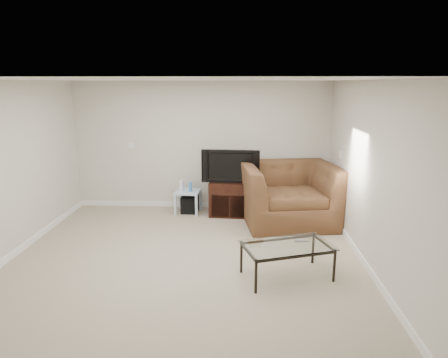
{
  "coord_description": "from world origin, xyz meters",
  "views": [
    {
      "loc": [
        0.79,
        -5.24,
        2.46
      ],
      "look_at": [
        0.5,
        1.2,
        0.9
      ],
      "focal_mm": 32.0,
      "sensor_mm": 36.0,
      "label": 1
    }
  ],
  "objects_px": {
    "recliner": "(289,184)",
    "television": "(231,165)",
    "subwoofer": "(190,204)",
    "side_table": "(188,202)",
    "coffee_table": "(287,261)",
    "tv_stand": "(231,198)"
  },
  "relations": [
    {
      "from": "tv_stand",
      "to": "coffee_table",
      "type": "height_order",
      "value": "tv_stand"
    },
    {
      "from": "television",
      "to": "recliner",
      "type": "height_order",
      "value": "recliner"
    },
    {
      "from": "subwoofer",
      "to": "recliner",
      "type": "height_order",
      "value": "recliner"
    },
    {
      "from": "tv_stand",
      "to": "side_table",
      "type": "xyz_separation_m",
      "value": [
        -0.83,
        0.08,
        -0.11
      ]
    },
    {
      "from": "tv_stand",
      "to": "coffee_table",
      "type": "xyz_separation_m",
      "value": [
        0.79,
        -2.51,
        -0.11
      ]
    },
    {
      "from": "recliner",
      "to": "tv_stand",
      "type": "bearing_deg",
      "value": 150.78
    },
    {
      "from": "subwoofer",
      "to": "tv_stand",
      "type": "bearing_deg",
      "value": -6.52
    },
    {
      "from": "side_table",
      "to": "television",
      "type": "bearing_deg",
      "value": -7.48
    },
    {
      "from": "subwoofer",
      "to": "recliner",
      "type": "relative_size",
      "value": 0.2
    },
    {
      "from": "subwoofer",
      "to": "recliner",
      "type": "xyz_separation_m",
      "value": [
        1.84,
        -0.49,
        0.56
      ]
    },
    {
      "from": "tv_stand",
      "to": "side_table",
      "type": "bearing_deg",
      "value": 178.25
    },
    {
      "from": "television",
      "to": "side_table",
      "type": "xyz_separation_m",
      "value": [
        -0.83,
        0.11,
        -0.75
      ]
    },
    {
      "from": "recliner",
      "to": "coffee_table",
      "type": "xyz_separation_m",
      "value": [
        -0.25,
        -2.11,
        -0.49
      ]
    },
    {
      "from": "tv_stand",
      "to": "coffee_table",
      "type": "bearing_deg",
      "value": -69.08
    },
    {
      "from": "subwoofer",
      "to": "coffee_table",
      "type": "height_order",
      "value": "coffee_table"
    },
    {
      "from": "subwoofer",
      "to": "coffee_table",
      "type": "xyz_separation_m",
      "value": [
        1.59,
        -2.6,
        0.07
      ]
    },
    {
      "from": "side_table",
      "to": "recliner",
      "type": "xyz_separation_m",
      "value": [
        1.87,
        -0.48,
        0.49
      ]
    },
    {
      "from": "recliner",
      "to": "coffee_table",
      "type": "bearing_deg",
      "value": -104.99
    },
    {
      "from": "side_table",
      "to": "coffee_table",
      "type": "height_order",
      "value": "coffee_table"
    },
    {
      "from": "side_table",
      "to": "recliner",
      "type": "relative_size",
      "value": 0.28
    },
    {
      "from": "recliner",
      "to": "television",
      "type": "bearing_deg",
      "value": 152.41
    },
    {
      "from": "television",
      "to": "subwoofer",
      "type": "xyz_separation_m",
      "value": [
        -0.8,
        0.12,
        -0.81
      ]
    }
  ]
}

